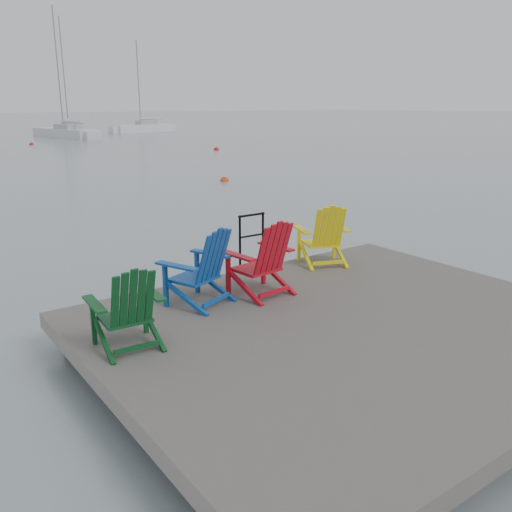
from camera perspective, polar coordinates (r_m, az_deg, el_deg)
ground at (r=6.91m, az=9.83°, el=-10.63°), size 400.00×400.00×0.00m
dock at (r=6.76m, az=9.97°, el=-7.98°), size 6.00×5.00×1.40m
handrail at (r=8.47m, az=-0.47°, el=2.09°), size 0.48×0.04×0.90m
chair_green at (r=5.89m, az=-13.34°, el=-5.26°), size 0.78×0.73×0.94m
chair_blue at (r=7.02m, az=-5.77°, el=-1.08°), size 0.99×0.95×1.03m
chair_red at (r=7.33m, az=0.73°, el=-0.19°), size 0.90×0.84×1.05m
chair_yellow at (r=8.80m, az=7.21°, el=2.25°), size 0.97×0.93×1.00m
sailboat_near at (r=53.79m, az=-19.33°, el=12.05°), size 3.91×8.68×11.60m
sailboat_mid at (r=60.96m, az=-19.10°, el=12.41°), size 4.72×8.77×11.73m
sailboat_far at (r=62.74m, az=-11.72°, el=13.00°), size 7.17×2.95×9.80m
buoy_a at (r=22.26m, az=-3.34°, el=7.89°), size 0.36×0.36×0.36m
buoy_c at (r=37.44m, az=-4.19°, el=11.07°), size 0.37×0.37×0.37m
buoy_d at (r=45.56m, az=-22.56°, el=10.77°), size 0.35×0.35×0.35m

